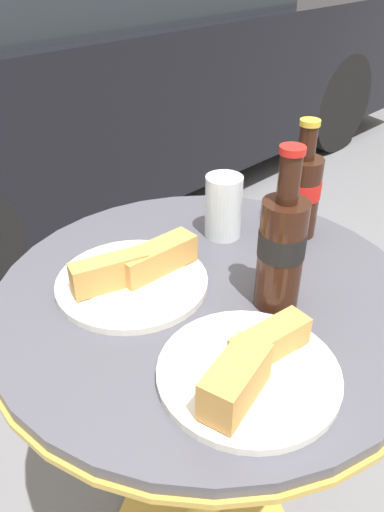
% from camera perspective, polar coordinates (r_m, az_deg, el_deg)
% --- Properties ---
extents(bistro_table, '(0.71, 0.71, 0.75)m').
position_cam_1_polar(bistro_table, '(0.95, 1.52, -13.62)').
color(bistro_table, gold).
rests_on(bistro_table, ground_plane).
extents(cola_bottle_left, '(0.07, 0.07, 0.22)m').
position_cam_1_polar(cola_bottle_left, '(0.95, 12.36, 7.20)').
color(cola_bottle_left, '#33190F').
rests_on(cola_bottle_left, bistro_table).
extents(cola_bottle_right, '(0.07, 0.07, 0.26)m').
position_cam_1_polar(cola_bottle_right, '(0.74, 10.17, 0.90)').
color(cola_bottle_right, '#33190F').
rests_on(cola_bottle_right, bistro_table).
extents(drinking_glass, '(0.07, 0.07, 0.12)m').
position_cam_1_polar(drinking_glass, '(0.94, 3.60, 5.36)').
color(drinking_glass, '#C68923').
rests_on(drinking_glass, bistro_table).
extents(lunch_plate_near, '(0.25, 0.25, 0.07)m').
position_cam_1_polar(lunch_plate_near, '(0.82, -6.63, -2.17)').
color(lunch_plate_near, silver).
rests_on(lunch_plate_near, bistro_table).
extents(lunch_plate_far, '(0.24, 0.24, 0.07)m').
position_cam_1_polar(lunch_plate_far, '(0.66, 6.52, -12.76)').
color(lunch_plate_far, silver).
rests_on(lunch_plate_far, bistro_table).
extents(parked_car, '(4.17, 1.83, 1.38)m').
position_cam_1_polar(parked_car, '(3.03, -12.35, 21.17)').
color(parked_car, black).
rests_on(parked_car, ground_plane).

